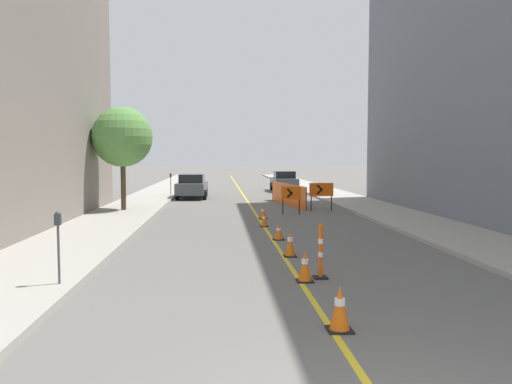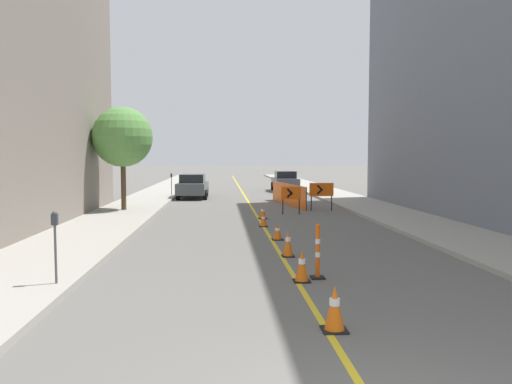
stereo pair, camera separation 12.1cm
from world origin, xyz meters
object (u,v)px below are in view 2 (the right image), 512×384
parking_meter_near_curb (55,233)px  arrow_barricade_secondary (321,191)px  traffic_cone_fifth (263,220)px  street_tree_left_near (123,137)px  traffic_cone_nearest (335,308)px  traffic_cone_fourth (277,232)px  traffic_cone_second (302,266)px  parking_meter_far_curb (171,180)px  traffic_cone_third (288,243)px  parked_car_curb_mid (285,181)px  parked_car_curb_near (193,186)px  arrow_barricade_primary (291,195)px  traffic_cone_farthest (263,212)px  delineator_post_front (318,255)px

parking_meter_near_curb → arrow_barricade_secondary: bearing=59.7°
traffic_cone_fifth → street_tree_left_near: 9.03m
traffic_cone_nearest → parking_meter_near_curb: bearing=151.7°
traffic_cone_fourth → parking_meter_near_curb: size_ratio=0.36×
traffic_cone_fifth → traffic_cone_second: bearing=-89.3°
traffic_cone_second → traffic_cone_fifth: size_ratio=1.32×
parking_meter_far_curb → traffic_cone_second: bearing=-77.8°
traffic_cone_nearest → traffic_cone_second: (-0.01, 3.08, -0.01)m
traffic_cone_second → traffic_cone_third: traffic_cone_third is taller
traffic_cone_fourth → traffic_cone_second: bearing=-91.0°
traffic_cone_fifth → parked_car_curb_mid: bearing=80.2°
traffic_cone_second → parking_meter_far_curb: bearing=102.2°
arrow_barricade_secondary → parked_car_curb_near: parked_car_curb_near is taller
parking_meter_far_curb → street_tree_left_near: (-1.38, -9.59, 2.49)m
traffic_cone_fourth → arrow_barricade_primary: (1.45, 7.11, 0.68)m
traffic_cone_farthest → arrow_barricade_secondary: (3.21, 2.98, 0.72)m
delineator_post_front → arrow_barricade_secondary: size_ratio=0.88×
traffic_cone_third → traffic_cone_second: bearing=-91.5°
arrow_barricade_primary → parked_car_curb_mid: (1.79, 16.01, -0.14)m
traffic_cone_nearest → arrow_barricade_primary: (1.53, 15.70, 0.58)m
delineator_post_front → parked_car_curb_mid: size_ratio=0.29×
traffic_cone_third → street_tree_left_near: bearing=120.2°
traffic_cone_fifth → arrow_barricade_secondary: arrow_barricade_secondary is taller
traffic_cone_second → traffic_cone_third: size_ratio=0.94×
traffic_cone_third → traffic_cone_fourth: traffic_cone_third is taller
traffic_cone_farthest → traffic_cone_second: bearing=-90.4°
parked_car_curb_mid → parking_meter_far_curb: bearing=-149.0°
parked_car_curb_near → parking_meter_near_curb: 22.67m
traffic_cone_fifth → delineator_post_front: size_ratio=0.43×
parking_meter_near_curb → traffic_cone_fifth: bearing=60.8°
parking_meter_far_curb → traffic_cone_nearest: bearing=-79.1°
traffic_cone_third → parked_car_curb_mid: size_ratio=0.17×
traffic_cone_third → traffic_cone_farthest: traffic_cone_third is taller
traffic_cone_nearest → traffic_cone_fifth: (-0.11, 11.72, -0.10)m
traffic_cone_fourth → parked_car_curb_near: parked_car_curb_near is taller
traffic_cone_second → parked_car_curb_near: size_ratio=0.16×
delineator_post_front → parking_meter_near_curb: parking_meter_near_curb is taller
parked_car_curb_near → traffic_cone_nearest: bearing=-79.6°
traffic_cone_nearest → arrow_barricade_secondary: 17.48m
traffic_cone_farthest → traffic_cone_nearest: bearing=-90.3°
arrow_barricade_secondary → street_tree_left_near: size_ratio=0.28×
traffic_cone_farthest → parked_car_curb_near: size_ratio=0.14×
street_tree_left_near → traffic_cone_farthest: bearing=-24.1°
traffic_cone_third → parking_meter_far_curb: 21.52m
traffic_cone_fourth → parked_car_curb_near: size_ratio=0.12×
traffic_cone_second → traffic_cone_farthest: 11.09m
arrow_barricade_primary → street_tree_left_near: bearing=174.1°
traffic_cone_second → parked_car_curb_mid: size_ratio=0.16×
traffic_cone_farthest → street_tree_left_near: (-6.57, 2.94, 3.37)m
traffic_cone_fifth → parked_car_curb_near: (-3.49, 13.65, 0.54)m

